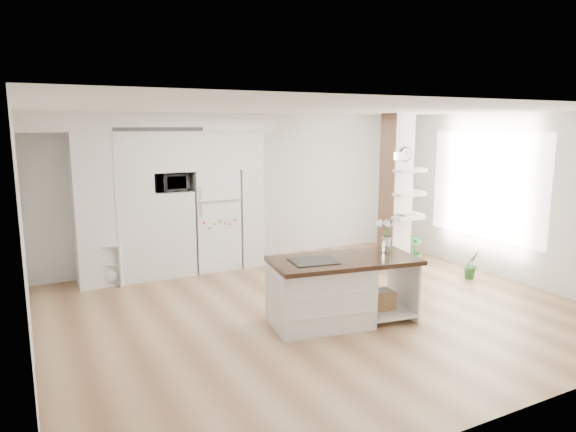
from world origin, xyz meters
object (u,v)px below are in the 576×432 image
refrigerator (213,219)px  kitchen_island (329,290)px  floor_plant_a (471,265)px  bookshelf (107,267)px

refrigerator → kitchen_island: bearing=-82.8°
floor_plant_a → kitchen_island: bearing=-170.0°
refrigerator → bookshelf: 1.95m
kitchen_island → refrigerator: bearing=106.5°
bookshelf → kitchen_island: bearing=-29.1°
refrigerator → floor_plant_a: refrigerator is taller
kitchen_island → bookshelf: size_ratio=2.96×
bookshelf → floor_plant_a: bookshelf is taller
kitchen_island → floor_plant_a: 3.18m
refrigerator → floor_plant_a: size_ratio=3.68×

